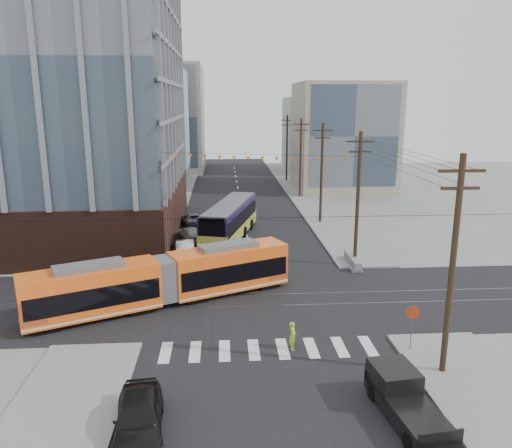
{
  "coord_description": "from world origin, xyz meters",
  "views": [
    {
      "loc": [
        -2.34,
        -27.86,
        13.28
      ],
      "look_at": [
        0.08,
        8.28,
        4.33
      ],
      "focal_mm": 35.0,
      "sensor_mm": 36.0,
      "label": 1
    }
  ],
  "objects": [
    {
      "name": "parked_car_grey",
      "position": [
        -5.88,
        25.92,
        0.68
      ],
      "size": [
        3.74,
        5.34,
        1.35
      ],
      "primitive_type": "imported",
      "rotation": [
        0.0,
        0.0,
        3.48
      ],
      "color": "#5A5C63",
      "rests_on": "ground"
    },
    {
      "name": "parked_car_white",
      "position": [
        -5.61,
        19.17,
        0.7
      ],
      "size": [
        3.57,
        5.21,
        1.4
      ],
      "primitive_type": "imported",
      "rotation": [
        0.0,
        0.0,
        3.51
      ],
      "color": "#BAB7B7",
      "rests_on": "ground"
    },
    {
      "name": "black_sedan",
      "position": [
        -5.9,
        -9.78,
        0.82
      ],
      "size": [
        2.45,
        4.99,
        1.64
      ],
      "primitive_type": "imported",
      "rotation": [
        0.0,
        0.0,
        0.11
      ],
      "color": "black",
      "rests_on": "ground"
    },
    {
      "name": "pedestrian",
      "position": [
        1.34,
        -3.02,
        0.8
      ],
      "size": [
        0.42,
        0.61,
        1.6
      ],
      "primitive_type": "imported",
      "rotation": [
        0.0,
        0.0,
        1.5
      ],
      "color": "#A9DF1E",
      "rests_on": "ground"
    },
    {
      "name": "streetcar",
      "position": [
        -6.33,
        3.81,
        1.72
      ],
      "size": [
        17.28,
        9.71,
        3.44
      ],
      "primitive_type": null,
      "rotation": [
        0.0,
        0.0,
        0.43
      ],
      "color": "orange",
      "rests_on": "ground"
    },
    {
      "name": "parked_car_silver",
      "position": [
        -5.82,
        14.8,
        0.73
      ],
      "size": [
        2.01,
        4.57,
        1.46
      ],
      "primitive_type": "imported",
      "rotation": [
        0.0,
        0.0,
        3.25
      ],
      "color": "silver",
      "rests_on": "ground"
    },
    {
      "name": "jersey_barrier",
      "position": [
        8.3,
        10.94,
        0.38
      ],
      "size": [
        0.93,
        3.84,
        0.76
      ],
      "primitive_type": "cube",
      "rotation": [
        0.0,
        0.0,
        -0.02
      ],
      "color": "gray",
      "rests_on": "ground"
    },
    {
      "name": "bg_bldg_nw_near",
      "position": [
        -17.0,
        52.0,
        9.0
      ],
      "size": [
        18.0,
        16.0,
        18.0
      ],
      "primitive_type": "cube",
      "color": "#8C99A5",
      "rests_on": "ground"
    },
    {
      "name": "city_bus",
      "position": [
        -1.71,
        20.31,
        1.81
      ],
      "size": [
        6.01,
        13.07,
        3.62
      ],
      "primitive_type": null,
      "rotation": [
        0.0,
        0.0,
        -0.26
      ],
      "color": "#191236",
      "rests_on": "ground"
    },
    {
      "name": "office_building",
      "position": [
        -22.0,
        23.0,
        14.3
      ],
      "size": [
        30.0,
        25.0,
        28.6
      ],
      "primitive_type": "cube",
      "color": "#381E16",
      "rests_on": "ground"
    },
    {
      "name": "utility_pole_near",
      "position": [
        8.5,
        -6.0,
        5.5
      ],
      "size": [
        0.3,
        0.3,
        11.0
      ],
      "primitive_type": "cylinder",
      "color": "black",
      "rests_on": "ground"
    },
    {
      "name": "bg_bldg_ne_near",
      "position": [
        16.0,
        48.0,
        8.0
      ],
      "size": [
        14.0,
        14.0,
        16.0
      ],
      "primitive_type": "cube",
      "color": "gray",
      "rests_on": "ground"
    },
    {
      "name": "pickup_truck",
      "position": [
        5.36,
        -9.65,
        0.87
      ],
      "size": [
        2.44,
        5.29,
        1.73
      ],
      "primitive_type": null,
      "rotation": [
        0.0,
        0.0,
        0.12
      ],
      "color": "black",
      "rests_on": "ground"
    },
    {
      "name": "utility_pole_far",
      "position": [
        8.5,
        56.0,
        5.5
      ],
      "size": [
        0.3,
        0.3,
        11.0
      ],
      "primitive_type": "cylinder",
      "color": "black",
      "rests_on": "ground"
    },
    {
      "name": "ground",
      "position": [
        0.0,
        0.0,
        0.0
      ],
      "size": [
        160.0,
        160.0,
        0.0
      ],
      "primitive_type": "plane",
      "color": "slate"
    },
    {
      "name": "stop_sign",
      "position": [
        7.71,
        -3.72,
        1.24
      ],
      "size": [
        0.92,
        0.92,
        2.47
      ],
      "primitive_type": null,
      "rotation": [
        0.0,
        0.0,
        -0.27
      ],
      "color": "red",
      "rests_on": "ground"
    },
    {
      "name": "bg_bldg_ne_far",
      "position": [
        18.0,
        68.0,
        7.0
      ],
      "size": [
        16.0,
        16.0,
        14.0
      ],
      "primitive_type": "cube",
      "color": "#8C99A5",
      "rests_on": "ground"
    },
    {
      "name": "bg_bldg_nw_far",
      "position": [
        -14.0,
        72.0,
        10.0
      ],
      "size": [
        16.0,
        18.0,
        20.0
      ],
      "primitive_type": "cube",
      "color": "gray",
      "rests_on": "ground"
    }
  ]
}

